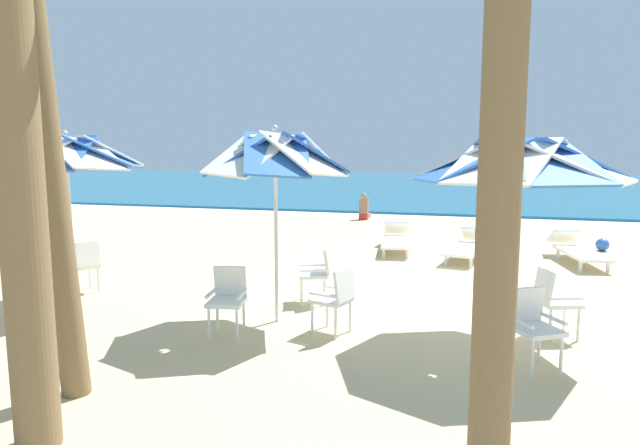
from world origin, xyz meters
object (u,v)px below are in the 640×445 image
at_px(plastic_chair_0, 553,298).
at_px(beach_ball, 602,245).
at_px(plastic_chair_1, 533,323).
at_px(palm_tree_4, 39,96).
at_px(palm_tree_2, 508,52).
at_px(plastic_chair_3, 317,271).
at_px(beach_umbrella_1, 275,156).
at_px(sun_lounger_1, 467,246).
at_px(plastic_chair_5, 84,263).
at_px(plastic_chair_2, 228,296).
at_px(plastic_chair_6, 48,286).
at_px(beach_umbrella_0, 520,162).
at_px(palm_tree_0, 14,93).
at_px(sun_lounger_0, 578,250).
at_px(plastic_chair_4, 336,296).
at_px(sun_lounger_2, 396,239).
at_px(beachgoer_seated, 364,211).
at_px(beach_umbrella_2, 66,155).

xyz_separation_m(plastic_chair_0, beach_ball, (1.99, 6.63, -0.35)).
xyz_separation_m(plastic_chair_1, palm_tree_4, (-4.33, -2.05, 2.30)).
height_order(palm_tree_2, palm_tree_4, palm_tree_2).
bearing_deg(plastic_chair_3, palm_tree_4, -110.21).
relative_size(beach_umbrella_1, sun_lounger_1, 1.20).
xyz_separation_m(plastic_chair_5, sun_lounger_1, (6.07, 4.61, -0.22)).
xyz_separation_m(plastic_chair_2, plastic_chair_6, (-2.61, -0.19, 0.00)).
xyz_separation_m(beach_umbrella_0, plastic_chair_2, (-3.47, -0.76, -1.71)).
bearing_deg(palm_tree_0, plastic_chair_5, 125.68).
xyz_separation_m(plastic_chair_0, sun_lounger_0, (1.16, 4.97, -0.22)).
xyz_separation_m(plastic_chair_0, plastic_chair_6, (-6.58, -1.22, 0.00)).
bearing_deg(palm_tree_4, beach_umbrella_1, 67.89).
height_order(sun_lounger_1, beach_ball, sun_lounger_1).
xyz_separation_m(plastic_chair_4, sun_lounger_0, (3.81, 5.63, -0.22)).
relative_size(plastic_chair_1, beach_umbrella_1, 0.32).
bearing_deg(sun_lounger_0, sun_lounger_2, 175.41).
bearing_deg(plastic_chair_2, palm_tree_0, -96.37).
bearing_deg(plastic_chair_6, plastic_chair_5, 111.87).
relative_size(beach_umbrella_1, palm_tree_0, 0.59).
height_order(plastic_chair_0, beach_umbrella_1, beach_umbrella_1).
height_order(plastic_chair_1, plastic_chair_4, same).
xyz_separation_m(plastic_chair_1, plastic_chair_5, (-6.78, 1.27, 0.00)).
xyz_separation_m(palm_tree_0, beachgoer_seated, (-0.28, 14.80, -2.45)).
distance_m(plastic_chair_2, sun_lounger_2, 6.45).
relative_size(plastic_chair_3, sun_lounger_1, 0.39).
distance_m(sun_lounger_0, sun_lounger_2, 3.86).
bearing_deg(palm_tree_4, palm_tree_0, -58.27).
relative_size(plastic_chair_4, beach_umbrella_2, 0.33).
relative_size(plastic_chair_3, beach_umbrella_2, 0.33).
distance_m(plastic_chair_0, palm_tree_2, 4.42).
bearing_deg(beach_ball, plastic_chair_6, -137.48).
bearing_deg(beach_umbrella_0, sun_lounger_1, 96.41).
bearing_deg(plastic_chair_4, beachgoer_seated, 99.34).
bearing_deg(beach_umbrella_1, beach_umbrella_2, 179.74).
relative_size(sun_lounger_0, palm_tree_2, 0.50).
bearing_deg(beach_umbrella_2, beach_ball, 38.26).
bearing_deg(sun_lounger_1, palm_tree_4, -114.50).
bearing_deg(plastic_chair_0, beach_umbrella_0, -150.90).
relative_size(plastic_chair_3, plastic_chair_4, 1.00).
relative_size(plastic_chair_4, beachgoer_seated, 0.94).
relative_size(plastic_chair_3, sun_lounger_0, 0.39).
relative_size(beach_umbrella_1, sun_lounger_0, 1.20).
bearing_deg(beach_umbrella_0, beach_ball, 70.21).
relative_size(plastic_chair_0, plastic_chair_6, 1.00).
relative_size(plastic_chair_4, sun_lounger_2, 0.39).
relative_size(plastic_chair_6, palm_tree_0, 0.19).
bearing_deg(beach_umbrella_2, plastic_chair_1, -6.51).
distance_m(plastic_chair_1, sun_lounger_2, 6.81).
xyz_separation_m(sun_lounger_2, beachgoer_seated, (-1.88, 5.70, 0.01)).
bearing_deg(plastic_chair_0, palm_tree_4, -145.97).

